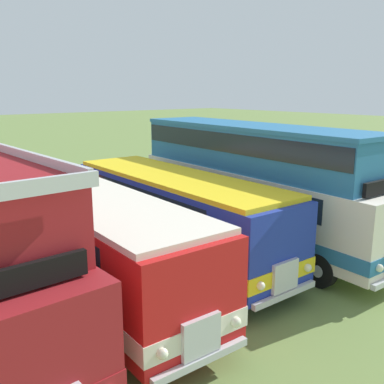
% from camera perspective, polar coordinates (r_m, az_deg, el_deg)
% --- Properties ---
extents(bus_seventh_in_row, '(2.88, 11.22, 2.99)m').
position_cam_1_polar(bus_seventh_in_row, '(12.94, -14.36, -4.99)').
color(bus_seventh_in_row, red).
rests_on(bus_seventh_in_row, ground).
extents(bus_eighth_in_row, '(2.78, 9.76, 2.99)m').
position_cam_1_polar(bus_eighth_in_row, '(14.64, -2.30, -2.49)').
color(bus_eighth_in_row, '#1E339E').
rests_on(bus_eighth_in_row, ground).
extents(bus_ninth_in_row, '(3.05, 11.51, 4.49)m').
position_cam_1_polar(bus_ninth_in_row, '(16.44, 7.97, 1.74)').
color(bus_ninth_in_row, silver).
rests_on(bus_ninth_in_row, ground).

